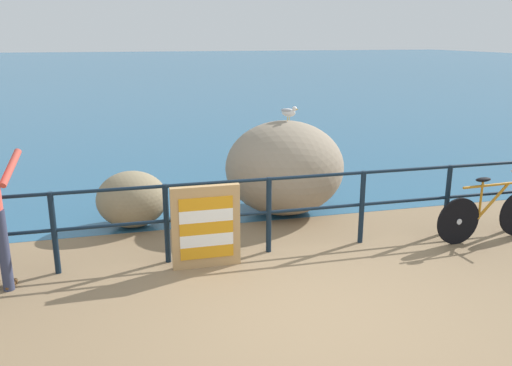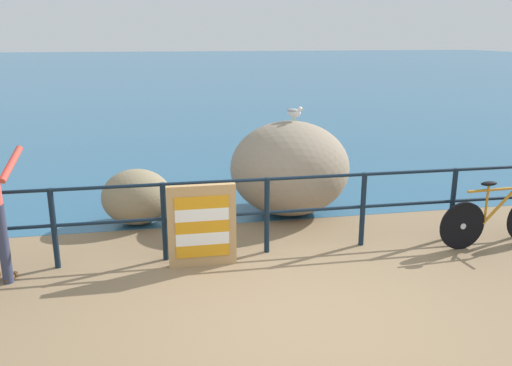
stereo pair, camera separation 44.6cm
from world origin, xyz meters
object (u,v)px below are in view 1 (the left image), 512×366
bicycle (490,213)px  seagull (289,112)px  breakwater_boulder_left (132,199)px  folded_deckchair_stack (206,227)px  breakwater_boulder_main (285,168)px

bicycle → seagull: size_ratio=5.33×
breakwater_boulder_left → seagull: size_ratio=3.28×
folded_deckchair_stack → breakwater_boulder_left: folded_deckchair_stack is taller
folded_deckchair_stack → seagull: size_ratio=3.26×
bicycle → breakwater_boulder_left: bearing=155.7°
bicycle → seagull: (-2.35, 1.89, 1.24)m
bicycle → breakwater_boulder_main: bearing=138.7°
folded_deckchair_stack → breakwater_boulder_left: (-0.84, 1.70, -0.10)m
bicycle → seagull: 3.27m
folded_deckchair_stack → breakwater_boulder_left: 1.90m
seagull → bicycle: bearing=17.5°
breakwater_boulder_left → breakwater_boulder_main: bearing=1.4°
bicycle → breakwater_boulder_left: bicycle is taller
bicycle → folded_deckchair_stack: (-3.97, 0.10, 0.13)m
breakwater_boulder_main → seagull: 0.89m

